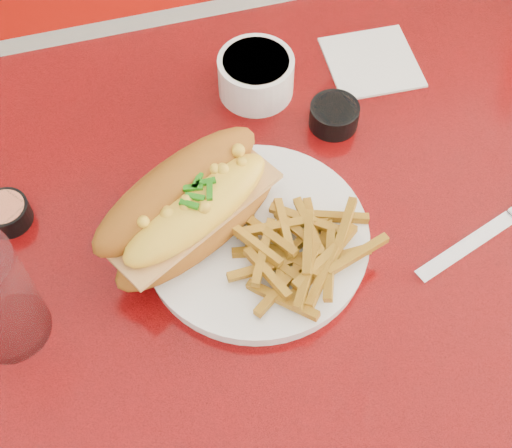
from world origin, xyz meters
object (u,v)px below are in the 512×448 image
object	(u,v)px
fork	(307,212)
sauce_cup_right	(334,115)
diner_table	(331,305)
knife	(505,220)
booth_bench_far	(201,54)
dinner_plate	(256,239)
sauce_cup_left	(6,213)
gravy_ramekin	(256,75)
mac_hoagie	(190,207)

from	to	relation	value
fork	sauce_cup_right	bearing A→B (deg)	-26.90
diner_table	knife	world-z (taller)	knife
knife	sauce_cup_right	bearing A→B (deg)	107.77
diner_table	booth_bench_far	size ratio (longest dim) A/B	1.03
sauce_cup_right	dinner_plate	bearing A→B (deg)	-134.60
sauce_cup_left	sauce_cup_right	world-z (taller)	sauce_cup_right
diner_table	fork	world-z (taller)	fork
booth_bench_far	gravy_ramekin	xyz separation A→B (m)	(-0.03, -0.57, 0.51)
booth_bench_far	sauce_cup_left	world-z (taller)	booth_bench_far
diner_table	gravy_ramekin	size ratio (longest dim) A/B	11.45
sauce_cup_left	dinner_plate	bearing A→B (deg)	-22.14
diner_table	mac_hoagie	xyz separation A→B (m)	(-0.16, 0.05, 0.22)
diner_table	sauce_cup_left	size ratio (longest dim) A/B	19.12
sauce_cup_right	knife	xyz separation A→B (m)	(0.14, -0.19, -0.01)
diner_table	sauce_cup_left	distance (m)	0.41
booth_bench_far	diner_table	bearing A→B (deg)	-90.00
mac_hoagie	sauce_cup_left	world-z (taller)	mac_hoagie
gravy_ramekin	sauce_cup_left	xyz separation A→B (m)	(-0.32, -0.11, -0.01)
dinner_plate	mac_hoagie	size ratio (longest dim) A/B	1.12
gravy_ramekin	sauce_cup_left	bearing A→B (deg)	-160.50
fork	sauce_cup_left	distance (m)	0.33
mac_hoagie	sauce_cup_left	bearing A→B (deg)	129.70
booth_bench_far	gravy_ramekin	size ratio (longest dim) A/B	11.17
dinner_plate	mac_hoagie	world-z (taller)	mac_hoagie
gravy_ramekin	sauce_cup_left	world-z (taller)	gravy_ramekin
dinner_plate	fork	distance (m)	0.06
sauce_cup_left	booth_bench_far	bearing A→B (deg)	62.83
sauce_cup_right	booth_bench_far	bearing A→B (deg)	93.82
fork	knife	bearing A→B (deg)	-101.87
dinner_plate	sauce_cup_right	world-z (taller)	sauce_cup_right
diner_table	dinner_plate	bearing A→B (deg)	165.99
mac_hoagie	gravy_ramekin	size ratio (longest dim) A/B	2.24
mac_hoagie	knife	distance (m)	0.35
fork	gravy_ramekin	size ratio (longest dim) A/B	1.34
mac_hoagie	gravy_ramekin	bearing A→B (deg)	28.11
booth_bench_far	sauce_cup_left	xyz separation A→B (m)	(-0.35, -0.68, 0.50)
diner_table	sauce_cup_left	world-z (taller)	sauce_cup_left
dinner_plate	sauce_cup_left	xyz separation A→B (m)	(-0.26, 0.10, 0.00)
dinner_plate	mac_hoagie	xyz separation A→B (m)	(-0.06, 0.03, 0.05)
dinner_plate	sauce_cup_right	distance (m)	0.20
gravy_ramekin	knife	bearing A→B (deg)	-51.06
sauce_cup_left	fork	bearing A→B (deg)	-15.99
dinner_plate	sauce_cup_left	distance (m)	0.28
dinner_plate	sauce_cup_right	size ratio (longest dim) A/B	4.12
sauce_cup_left	sauce_cup_right	distance (m)	0.40
fork	mac_hoagie	bearing A→B (deg)	87.52
booth_bench_far	dinner_plate	distance (m)	0.93
sauce_cup_left	knife	size ratio (longest dim) A/B	0.31
booth_bench_far	sauce_cup_right	xyz separation A→B (m)	(0.04, -0.65, 0.50)
booth_bench_far	mac_hoagie	size ratio (longest dim) A/B	4.99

